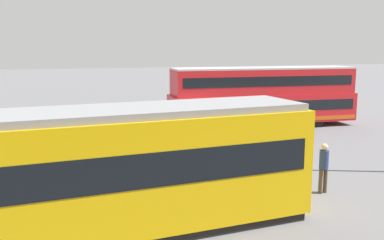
# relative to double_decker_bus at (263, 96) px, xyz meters

# --- Properties ---
(ground_plane) EXTENTS (160.00, 160.00, 0.00)m
(ground_plane) POSITION_rel_double_decker_bus_xyz_m (5.32, 2.92, -1.94)
(ground_plane) COLOR slate
(double_decker_bus) EXTENTS (12.08, 2.99, 3.77)m
(double_decker_bus) POSITION_rel_double_decker_bus_xyz_m (0.00, 0.00, 0.00)
(double_decker_bus) COLOR red
(double_decker_bus) RESTS_ON ground
(tram_yellow) EXTENTS (16.14, 3.94, 3.49)m
(tram_yellow) POSITION_rel_double_decker_bus_xyz_m (13.57, 13.78, -0.13)
(tram_yellow) COLOR #E5B70C
(tram_yellow) RESTS_ON ground
(pedestrian_near_railing) EXTENTS (0.40, 0.40, 1.80)m
(pedestrian_near_railing) POSITION_rel_double_decker_bus_xyz_m (8.55, 8.73, -0.89)
(pedestrian_near_railing) COLOR #4C3F2D
(pedestrian_near_railing) RESTS_ON ground
(pedestrian_crossing) EXTENTS (0.37, 0.37, 1.78)m
(pedestrian_crossing) POSITION_rel_double_decker_bus_xyz_m (3.73, 12.30, -0.91)
(pedestrian_crossing) COLOR #4C3F2D
(pedestrian_crossing) RESTS_ON ground
(pedestrian_railing) EXTENTS (8.83, 1.03, 1.08)m
(pedestrian_railing) POSITION_rel_double_decker_bus_xyz_m (7.75, 9.30, -1.19)
(pedestrian_railing) COLOR gray
(pedestrian_railing) RESTS_ON ground
(info_sign) EXTENTS (1.05, 0.34, 2.37)m
(info_sign) POSITION_rel_double_decker_bus_xyz_m (11.60, 9.69, -0.31)
(info_sign) COLOR slate
(info_sign) RESTS_ON ground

